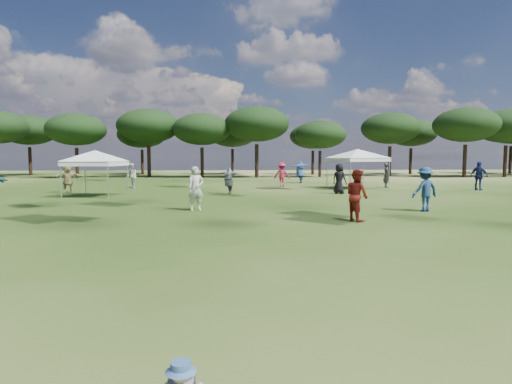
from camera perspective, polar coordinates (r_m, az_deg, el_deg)
tree_line at (r=49.11m, az=-1.21°, el=8.46°), size 108.78×17.63×7.77m
tent_left at (r=25.22m, az=-20.66°, el=4.94°), size 5.50×5.50×2.86m
tent_right at (r=30.42m, az=13.38°, el=5.35°), size 6.24×6.24×3.03m
festival_crowd at (r=25.45m, az=-1.29°, el=1.79°), size 29.38×22.99×1.91m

